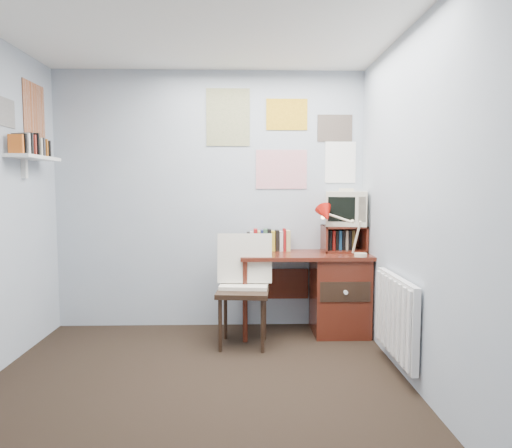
{
  "coord_description": "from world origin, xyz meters",
  "views": [
    {
      "loc": [
        0.33,
        -2.74,
        1.38
      ],
      "look_at": [
        0.43,
        1.04,
        1.07
      ],
      "focal_mm": 32.0,
      "sensor_mm": 36.0,
      "label": 1
    }
  ],
  "objects": [
    {
      "name": "ground",
      "position": [
        0.0,
        0.0,
        0.0
      ],
      "size": [
        3.5,
        3.5,
        0.0
      ],
      "primitive_type": "plane",
      "color": "black",
      "rests_on": "ground"
    },
    {
      "name": "wall_shelf",
      "position": [
        -1.4,
        1.1,
        1.62
      ],
      "size": [
        0.2,
        0.62,
        0.24
      ],
      "primitive_type": "cube",
      "color": "white",
      "rests_on": "left_wall"
    },
    {
      "name": "desk_chair",
      "position": [
        0.32,
        1.15,
        0.47
      ],
      "size": [
        0.52,
        0.5,
        0.94
      ],
      "primitive_type": "cube",
      "rotation": [
        0.0,
        0.0,
        -0.09
      ],
      "color": "black",
      "rests_on": "ground"
    },
    {
      "name": "tv_riser",
      "position": [
        1.29,
        1.59,
        0.89
      ],
      "size": [
        0.4,
        0.3,
        0.25
      ],
      "primitive_type": "cube",
      "color": "#541E13",
      "rests_on": "desk"
    },
    {
      "name": "book_row",
      "position": [
        0.66,
        1.66,
        0.87
      ],
      "size": [
        0.6,
        0.14,
        0.22
      ],
      "primitive_type": "cube",
      "color": "#541E13",
      "rests_on": "desk"
    },
    {
      "name": "right_wall",
      "position": [
        1.5,
        0.0,
        1.25
      ],
      "size": [
        0.02,
        3.5,
        2.5
      ],
      "primitive_type": "cube",
      "color": "#A3ADBA",
      "rests_on": "ground"
    },
    {
      "name": "desk_lamp",
      "position": [
        1.37,
        1.26,
        0.97
      ],
      "size": [
        0.34,
        0.31,
        0.41
      ],
      "primitive_type": "cube",
      "rotation": [
        0.0,
        0.0,
        -0.24
      ],
      "color": "red",
      "rests_on": "desk"
    },
    {
      "name": "posters_left",
      "position": [
        -1.49,
        1.1,
        2.0
      ],
      "size": [
        0.01,
        0.7,
        0.6
      ],
      "primitive_type": "cube",
      "color": "white",
      "rests_on": "left_wall"
    },
    {
      "name": "desk",
      "position": [
        1.17,
        1.48,
        0.41
      ],
      "size": [
        1.2,
        0.55,
        0.76
      ],
      "color": "#541E13",
      "rests_on": "ground"
    },
    {
      "name": "radiator",
      "position": [
        1.46,
        0.55,
        0.42
      ],
      "size": [
        0.09,
        0.8,
        0.6
      ],
      "primitive_type": "cube",
      "color": "white",
      "rests_on": "right_wall"
    },
    {
      "name": "crt_tv",
      "position": [
        1.31,
        1.61,
        1.19
      ],
      "size": [
        0.44,
        0.41,
        0.36
      ],
      "primitive_type": "cube",
      "rotation": [
        0.0,
        0.0,
        -0.2
      ],
      "color": "beige",
      "rests_on": "tv_riser"
    },
    {
      "name": "posters_back",
      "position": [
        0.7,
        1.74,
        1.85
      ],
      "size": [
        1.2,
        0.01,
        0.9
      ],
      "primitive_type": "cube",
      "color": "white",
      "rests_on": "back_wall"
    },
    {
      "name": "back_wall",
      "position": [
        0.0,
        1.75,
        1.25
      ],
      "size": [
        3.0,
        0.02,
        2.5
      ],
      "primitive_type": "cube",
      "color": "#A3ADBA",
      "rests_on": "ground"
    }
  ]
}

